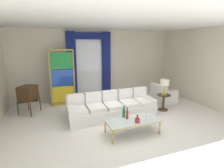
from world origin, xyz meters
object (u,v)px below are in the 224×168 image
at_px(bottle_crystal_tall, 147,117).
at_px(bottle_blue_decanter, 124,113).
at_px(peacock_figurine, 77,101).
at_px(table_lamp_brass, 165,83).
at_px(bottle_ruby_flask, 137,120).
at_px(bottle_amber_squat, 127,114).
at_px(round_side_table, 164,101).
at_px(couch_white_long, 111,108).
at_px(armchair_white, 162,96).
at_px(coffee_table, 132,121).
at_px(stained_glass_divider, 63,79).
at_px(vintage_tv, 28,93).

bearing_deg(bottle_crystal_tall, bottle_blue_decanter, 132.09).
xyz_separation_m(bottle_blue_decanter, peacock_figurine, (-0.89, 2.50, -0.32)).
distance_m(bottle_blue_decanter, table_lamp_brass, 2.27).
height_order(bottle_crystal_tall, bottle_ruby_flask, bottle_crystal_tall).
distance_m(bottle_amber_squat, peacock_figurine, 2.81).
bearing_deg(round_side_table, couch_white_long, 175.42).
bearing_deg(bottle_crystal_tall, armchair_white, 45.92).
bearing_deg(coffee_table, bottle_ruby_flask, -78.81).
distance_m(bottle_blue_decanter, bottle_ruby_flask, 0.48).
distance_m(coffee_table, table_lamp_brass, 2.30).
relative_size(coffee_table, round_side_table, 2.41).
xyz_separation_m(bottle_blue_decanter, round_side_table, (2.02, 0.92, -0.19)).
xyz_separation_m(couch_white_long, stained_glass_divider, (-1.38, 1.76, 0.75)).
bearing_deg(vintage_tv, table_lamp_brass, -16.98).
bearing_deg(armchair_white, stained_glass_divider, 162.44).
distance_m(bottle_blue_decanter, vintage_tv, 3.48).
distance_m(bottle_amber_squat, round_side_table, 2.26).
height_order(bottle_amber_squat, stained_glass_divider, stained_glass_divider).
height_order(coffee_table, bottle_crystal_tall, bottle_crystal_tall).
relative_size(stained_glass_divider, peacock_figurine, 3.67).
distance_m(vintage_tv, armchair_white, 5.14).
xyz_separation_m(bottle_amber_squat, table_lamp_brass, (1.98, 1.06, 0.49)).
distance_m(bottle_amber_squat, bottle_ruby_flask, 0.34).
relative_size(bottle_blue_decanter, round_side_table, 0.56).
bearing_deg(bottle_blue_decanter, armchair_white, 33.07).
bearing_deg(couch_white_long, bottle_ruby_flask, -84.17).
height_order(coffee_table, armchair_white, armchair_white).
xyz_separation_m(bottle_crystal_tall, round_side_table, (1.58, 1.41, -0.18)).
height_order(couch_white_long, bottle_amber_squat, couch_white_long).
xyz_separation_m(bottle_ruby_flask, peacock_figurine, (-1.08, 2.94, -0.26)).
xyz_separation_m(bottle_blue_decanter, armchair_white, (2.49, 1.62, -0.26)).
xyz_separation_m(bottle_amber_squat, stained_glass_divider, (-1.39, 2.98, 0.52)).
height_order(couch_white_long, stained_glass_divider, stained_glass_divider).
bearing_deg(table_lamp_brass, peacock_figurine, 151.58).
xyz_separation_m(coffee_table, bottle_ruby_flask, (0.04, -0.20, 0.11)).
bearing_deg(stained_glass_divider, bottle_amber_squat, -64.93).
distance_m(bottle_ruby_flask, round_side_table, 2.29).
bearing_deg(bottle_crystal_tall, peacock_figurine, 114.05).
relative_size(couch_white_long, bottle_crystal_tall, 9.61).
relative_size(bottle_blue_decanter, armchair_white, 0.40).
height_order(vintage_tv, armchair_white, vintage_tv).
relative_size(bottle_ruby_flask, peacock_figurine, 0.37).
xyz_separation_m(coffee_table, armchair_white, (2.34, 1.86, -0.09)).
bearing_deg(round_side_table, peacock_figurine, 151.58).
xyz_separation_m(bottle_crystal_tall, table_lamp_brass, (1.58, 1.41, 0.50)).
relative_size(armchair_white, round_side_table, 1.42).
height_order(coffee_table, vintage_tv, vintage_tv).
xyz_separation_m(coffee_table, bottle_blue_decanter, (-0.15, 0.24, 0.17)).
distance_m(bottle_ruby_flask, vintage_tv, 3.92).
height_order(vintage_tv, peacock_figurine, vintage_tv).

